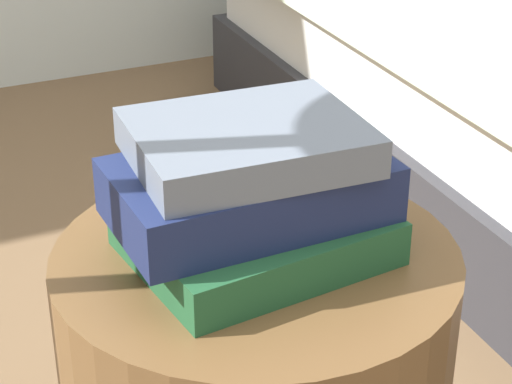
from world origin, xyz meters
TOP-DOWN VIEW (x-y plane):
  - book_forest at (-0.00, 0.00)m, footprint 0.28×0.23m
  - book_navy at (-0.01, -0.00)m, footprint 0.29×0.17m
  - book_slate at (-0.01, 0.01)m, footprint 0.24×0.20m

SIDE VIEW (x-z plane):
  - book_forest at x=0.00m, z-range 0.51..0.55m
  - book_navy at x=-0.01m, z-range 0.55..0.61m
  - book_slate at x=-0.01m, z-range 0.61..0.66m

